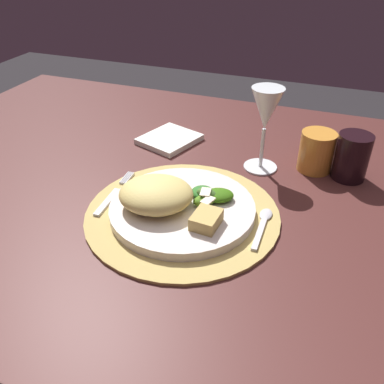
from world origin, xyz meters
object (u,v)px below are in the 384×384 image
Objects in this scene: dinner_plate at (182,208)px; wine_glass at (266,113)px; amber_tumbler at (316,151)px; dining_table at (177,236)px; napkin at (169,139)px; fork at (113,195)px; spoon at (263,222)px; dark_tumbler at (352,157)px.

wine_glass is at bearing 66.68° from dinner_plate.
dinner_plate is 3.07× the size of amber_tumbler.
amber_tumbler is at bearing 29.19° from dining_table.
amber_tumbler is at bearing -1.91° from napkin.
amber_tumbler is (0.11, 0.04, -0.09)m from wine_glass.
wine_glass is at bearing 42.08° from fork.
spoon is 0.24m from wine_glass.
dinner_plate is 2.19× the size of spoon.
napkin is 0.71× the size of wine_glass.
fork is at bearing 178.76° from dinner_plate.
amber_tumbler is (0.35, -0.01, 0.04)m from napkin.
dark_tumbler reaches higher than amber_tumbler.
fork is 0.44m from amber_tumbler.
dinner_plate is (0.06, -0.11, 0.17)m from dining_table.
dark_tumbler is (0.13, 0.23, 0.04)m from spoon.
wine_glass is at bearing -172.30° from dark_tumbler.
dinner_plate is 1.47× the size of wine_glass.
dinner_plate is 0.15m from spoon.
wine_glass is 1.83× the size of dark_tumbler.
dark_tumbler is at bearing 22.21° from dining_table.
fork is 1.23× the size of napkin.
dinner_plate is 0.37m from dark_tumbler.
spoon is 1.40× the size of amber_tumbler.
wine_glass is (-0.05, 0.20, 0.12)m from spoon.
dinner_plate is at bearing -61.14° from dining_table.
napkin is at bearing 88.88° from fork.
amber_tumbler is (0.21, 0.26, 0.03)m from dinner_plate.
napkin is at bearing 139.23° from spoon.
dark_tumbler reaches higher than dinner_plate.
napkin is at bearing 116.96° from dining_table.
napkin is (-0.29, 0.25, -0.00)m from spoon.
dining_table is 0.36m from amber_tumbler.
amber_tumbler is (0.06, 0.24, 0.03)m from spoon.
dinner_plate is at bearing -171.79° from spoon.
wine_glass reaches higher than napkin.
spoon is 0.38m from napkin.
dinner_plate is 0.15m from fork.
wine_glass is at bearing 36.02° from dining_table.
wine_glass reaches higher than fork.
spoon is (0.29, 0.02, -0.00)m from fork.
dining_table is 0.21m from fork.
spoon is at bearing 3.50° from fork.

